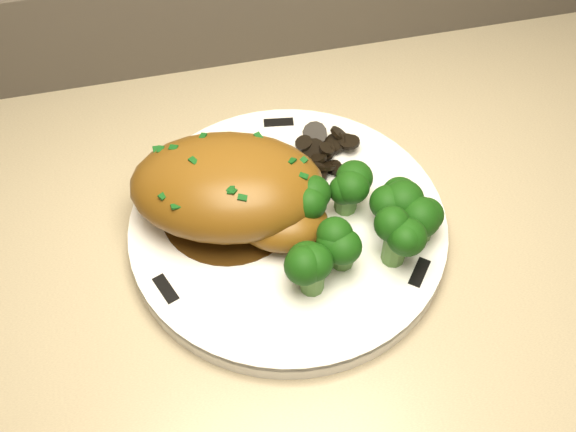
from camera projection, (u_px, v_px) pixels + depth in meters
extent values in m
cylinder|color=white|center=(288.00, 229.00, 0.68)|extent=(0.31, 0.31, 0.02)
cube|color=black|center=(279.00, 123.00, 0.74)|extent=(0.03, 0.02, 0.00)
cube|color=black|center=(166.00, 289.00, 0.62)|extent=(0.02, 0.03, 0.00)
cube|color=black|center=(419.00, 273.00, 0.63)|extent=(0.03, 0.03, 0.00)
cylinder|color=#39220A|center=(230.00, 209.00, 0.68)|extent=(0.13, 0.13, 0.00)
ellipsoid|color=brown|center=(227.00, 186.00, 0.65)|extent=(0.20, 0.16, 0.07)
ellipsoid|color=brown|center=(283.00, 222.00, 0.64)|extent=(0.09, 0.08, 0.04)
cube|color=#0E4512|center=(165.00, 160.00, 0.63)|extent=(0.01, 0.01, 0.00)
cube|color=#0E4512|center=(189.00, 157.00, 0.63)|extent=(0.01, 0.01, 0.00)
cube|color=#0E4512|center=(213.00, 156.00, 0.63)|extent=(0.01, 0.01, 0.00)
cube|color=#0E4512|center=(237.00, 156.00, 0.63)|extent=(0.01, 0.01, 0.00)
cube|color=#0E4512|center=(262.00, 159.00, 0.63)|extent=(0.01, 0.01, 0.00)
cube|color=#0E4512|center=(286.00, 163.00, 0.63)|extent=(0.01, 0.01, 0.00)
cylinder|color=black|center=(337.00, 156.00, 0.71)|extent=(0.02, 0.02, 0.01)
cylinder|color=black|center=(334.00, 150.00, 0.72)|extent=(0.02, 0.02, 0.01)
cylinder|color=black|center=(329.00, 144.00, 0.72)|extent=(0.02, 0.02, 0.01)
cylinder|color=black|center=(322.00, 146.00, 0.72)|extent=(0.02, 0.02, 0.01)
cylinder|color=black|center=(313.00, 143.00, 0.72)|extent=(0.02, 0.02, 0.01)
cylinder|color=black|center=(304.00, 141.00, 0.72)|extent=(0.02, 0.02, 0.01)
cylinder|color=black|center=(295.00, 147.00, 0.72)|extent=(0.02, 0.02, 0.01)
cylinder|color=black|center=(287.00, 147.00, 0.72)|extent=(0.02, 0.02, 0.00)
cylinder|color=black|center=(280.00, 149.00, 0.71)|extent=(0.03, 0.03, 0.01)
cylinder|color=black|center=(275.00, 158.00, 0.71)|extent=(0.02, 0.03, 0.02)
cylinder|color=black|center=(272.00, 161.00, 0.71)|extent=(0.02, 0.02, 0.01)
cylinder|color=black|center=(272.00, 163.00, 0.70)|extent=(0.02, 0.02, 0.01)
cylinder|color=black|center=(275.00, 172.00, 0.70)|extent=(0.03, 0.03, 0.01)
cylinder|color=black|center=(280.00, 174.00, 0.70)|extent=(0.03, 0.03, 0.01)
cylinder|color=black|center=(287.00, 174.00, 0.69)|extent=(0.03, 0.03, 0.02)
cylinder|color=black|center=(296.00, 179.00, 0.70)|extent=(0.03, 0.03, 0.02)
cylinder|color=black|center=(305.00, 177.00, 0.69)|extent=(0.03, 0.03, 0.01)
cylinder|color=black|center=(315.00, 173.00, 0.69)|extent=(0.03, 0.03, 0.01)
cylinder|color=black|center=(323.00, 175.00, 0.70)|extent=(0.03, 0.03, 0.01)
cylinder|color=black|center=(330.00, 169.00, 0.70)|extent=(0.03, 0.03, 0.01)
cylinder|color=black|center=(335.00, 162.00, 0.70)|extent=(0.03, 0.03, 0.02)
cylinder|color=black|center=(337.00, 161.00, 0.71)|extent=(0.03, 0.03, 0.02)
cylinder|color=#4E7E35|center=(309.00, 217.00, 0.65)|extent=(0.02, 0.02, 0.03)
sphere|color=black|center=(309.00, 204.00, 0.64)|extent=(0.03, 0.03, 0.03)
cylinder|color=#4E7E35|center=(346.00, 199.00, 0.67)|extent=(0.02, 0.02, 0.03)
sphere|color=black|center=(347.00, 186.00, 0.65)|extent=(0.03, 0.03, 0.03)
cylinder|color=#4E7E35|center=(392.00, 208.00, 0.66)|extent=(0.02, 0.02, 0.03)
sphere|color=black|center=(395.00, 195.00, 0.65)|extent=(0.03, 0.03, 0.03)
cylinder|color=#4E7E35|center=(343.00, 253.00, 0.63)|extent=(0.02, 0.02, 0.03)
sphere|color=black|center=(344.00, 241.00, 0.61)|extent=(0.03, 0.03, 0.03)
cylinder|color=#4E7E35|center=(394.00, 250.00, 0.63)|extent=(0.02, 0.02, 0.03)
sphere|color=black|center=(397.00, 237.00, 0.62)|extent=(0.03, 0.03, 0.03)
cylinder|color=#4E7E35|center=(422.00, 226.00, 0.65)|extent=(0.02, 0.02, 0.03)
sphere|color=black|center=(425.00, 213.00, 0.63)|extent=(0.03, 0.03, 0.03)
cylinder|color=#4E7E35|center=(312.00, 279.00, 0.61)|extent=(0.02, 0.02, 0.03)
sphere|color=black|center=(313.00, 267.00, 0.60)|extent=(0.03, 0.03, 0.03)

